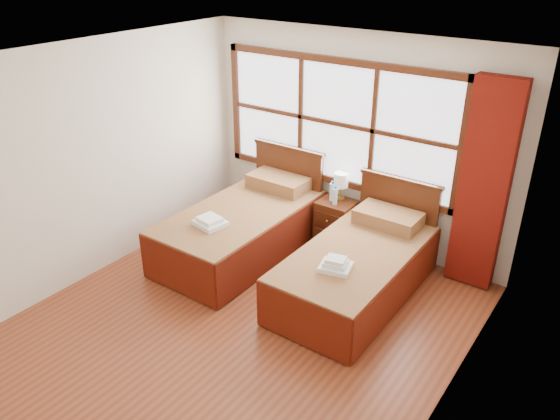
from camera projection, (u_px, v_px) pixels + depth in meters
The scene contains 15 objects.
floor at pixel (240, 325), 5.47m from camera, with size 4.50×4.50×0.00m, color brown.
ceiling at pixel (229, 62), 4.32m from camera, with size 4.50×4.50×0.00m, color white.
wall_back at pixel (355, 142), 6.54m from camera, with size 4.00×4.00×0.00m, color silver.
wall_left at pixel (93, 162), 5.94m from camera, with size 4.50×4.50×0.00m, color silver.
wall_right at pixel (453, 282), 3.86m from camera, with size 4.50×4.50×0.00m, color silver.
window at pixel (336, 123), 6.56m from camera, with size 3.16×0.06×1.56m.
curtain at pixel (484, 187), 5.67m from camera, with size 0.50×0.16×2.30m, color maroon.
bed_left at pixel (244, 226), 6.66m from camera, with size 1.13×2.18×1.10m.
bed_right at pixel (358, 267), 5.86m from camera, with size 1.07×2.09×1.04m.
nightstand at pixel (336, 223), 6.84m from camera, with size 0.44×0.44×0.59m.
towels_left at pixel (210, 222), 6.13m from camera, with size 0.38×0.34×0.10m.
towels_right at pixel (336, 265), 5.37m from camera, with size 0.36×0.33×0.13m.
lamp at pixel (341, 181), 6.68m from camera, with size 0.18×0.18×0.34m.
bottle_near at pixel (332, 192), 6.69m from camera, with size 0.07×0.07×0.26m.
bottle_far at pixel (335, 196), 6.60m from camera, with size 0.06×0.06×0.23m.
Camera 1 is at (2.88, -3.35, 3.46)m, focal length 35.00 mm.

